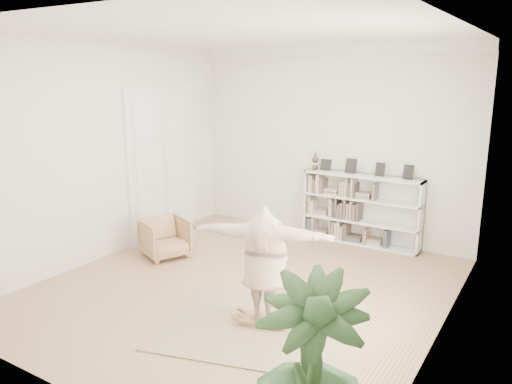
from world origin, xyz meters
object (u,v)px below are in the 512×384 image
(houseplant, at_px, (310,373))
(bookshelf, at_px, (361,210))
(armchair, at_px, (165,238))
(rocker_board, at_px, (264,320))
(person, at_px, (265,260))

(houseplant, bearing_deg, bookshelf, 106.17)
(armchair, height_order, rocker_board, armchair)
(person, height_order, houseplant, person)
(armchair, bearing_deg, person, -89.73)
(armchair, height_order, person, person)
(rocker_board, bearing_deg, armchair, 140.60)
(rocker_board, distance_m, person, 0.79)
(houseplant, bearing_deg, armchair, 144.81)
(bookshelf, height_order, armchair, bookshelf)
(armchair, height_order, houseplant, houseplant)
(rocker_board, relative_size, person, 0.34)
(bookshelf, xyz_separation_m, houseplant, (1.56, -5.37, 0.16))
(bookshelf, height_order, person, bookshelf)
(rocker_board, bearing_deg, houseplant, -65.75)
(armchair, distance_m, houseplant, 5.12)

